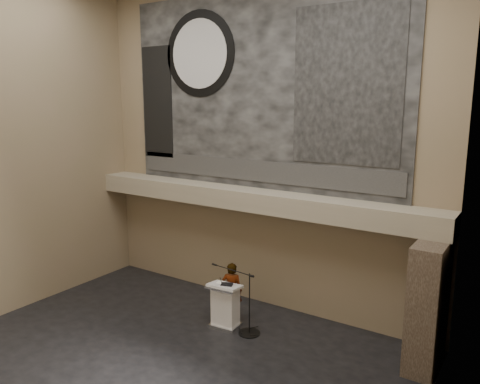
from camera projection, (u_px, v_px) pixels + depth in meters
The scene contains 19 objects.
floor at pixel (156, 367), 9.77m from camera, with size 10.00×10.00×0.00m, color black.
wall_back at pixel (257, 148), 12.22m from camera, with size 10.00×0.02×8.50m, color #837353.
wall_left at pixel (2, 150), 11.65m from camera, with size 0.02×8.00×8.50m, color #837353.
wall_right at pixel (420, 194), 6.24m from camera, with size 0.02×8.00×8.50m, color #837353.
soffit at pixel (248, 199), 12.14m from camera, with size 10.00×0.80×0.50m, color gray.
sprinkler_left at pixel (199, 202), 13.02m from camera, with size 0.04×0.04×0.06m, color #B2893D.
sprinkler_right at pixel (315, 220), 11.13m from camera, with size 0.04×0.04×0.06m, color #B2893D.
banner at pixel (257, 91), 11.91m from camera, with size 8.00×0.05×5.00m, color black.
banner_text_strip at pixel (255, 171), 12.27m from camera, with size 7.76×0.02×0.55m, color #2F2F2F.
banner_clock_rim at pixel (199, 54), 12.66m from camera, with size 2.30×2.30×0.02m, color black.
banner_clock_face at pixel (199, 54), 12.64m from camera, with size 1.84×1.84×0.02m, color silver.
banner_building_print at pixel (346, 85), 10.56m from camera, with size 2.60×0.02×3.60m, color black.
banner_brick_print at pixel (158, 103), 13.77m from camera, with size 1.10×0.02×3.20m, color black.
stone_pier at pixel (428, 305), 9.57m from camera, with size 0.60×1.40×2.70m, color #3E3026.
lectern at pixel (225, 305), 11.40m from camera, with size 0.80×0.60×1.14m.
binder at pixel (227, 285), 11.23m from camera, with size 0.28×0.22×0.04m, color black.
papers at pixel (220, 283), 11.38m from camera, with size 0.19×0.26×0.01m, color white.
speaker_person at pixel (232, 290), 11.85m from camera, with size 0.53×0.35×1.47m, color silver.
mic_stand at pixel (248, 324), 11.14m from camera, with size 1.44×0.52×1.51m.
Camera 1 is at (6.36, -6.43, 5.48)m, focal length 35.00 mm.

